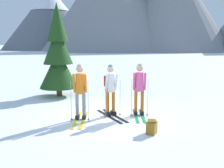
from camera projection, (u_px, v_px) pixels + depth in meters
The scene contains 7 objects.
ground_plane at pixel (106, 117), 8.54m from camera, with size 400.00×400.00×0.00m, color white.
skier_in_orange at pixel (80, 89), 8.08m from camera, with size 0.61×1.79×1.81m.
skier_in_white at pixel (110, 87), 8.53m from camera, with size 1.24×1.63×1.75m.
skier_in_pink at pixel (139, 86), 8.58m from camera, with size 0.61×1.66×1.78m.
pine_tree_near at pixel (58, 54), 11.50m from camera, with size 1.75×1.75×4.23m.
backpack_on_snow_front at pixel (152, 127), 6.94m from camera, with size 0.33×0.38×0.38m.
mountain_ridge_distant at pixel (131, 6), 74.57m from camera, with size 92.84×44.86×29.03m.
Camera 1 is at (1.18, -8.16, 2.48)m, focal length 40.70 mm.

